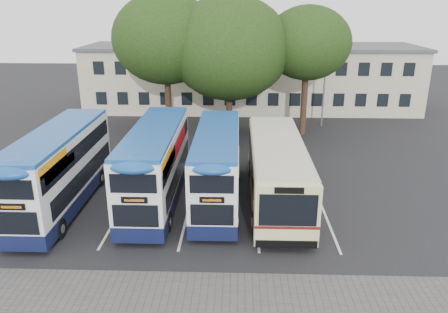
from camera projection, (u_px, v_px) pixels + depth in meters
name	position (u px, v px, depth m)	size (l,w,h in m)	color
ground	(264.00, 247.00, 19.19)	(120.00, 120.00, 0.00)	black
bay_lines	(191.00, 198.00, 24.02)	(14.12, 11.00, 0.01)	silver
depot_building	(251.00, 76.00, 43.56)	(32.40, 8.40, 6.20)	beige
lamp_post	(326.00, 67.00, 36.11)	(0.25, 1.05, 9.06)	gray
tree_left	(166.00, 39.00, 33.14)	(8.09, 8.09, 10.98)	black
tree_mid	(229.00, 48.00, 32.99)	(9.23, 9.23, 10.81)	black
tree_right	(308.00, 43.00, 33.19)	(6.61, 6.61, 10.05)	black
bus_dd_left	(60.00, 166.00, 22.32)	(2.40, 9.89, 4.12)	#10163B
bus_dd_mid	(156.00, 162.00, 22.93)	(2.38, 9.83, 4.09)	#10163B
bus_dd_right	(217.00, 163.00, 22.97)	(2.28, 9.40, 3.92)	#10163B
bus_single	(277.00, 167.00, 23.31)	(2.80, 11.02, 3.29)	beige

